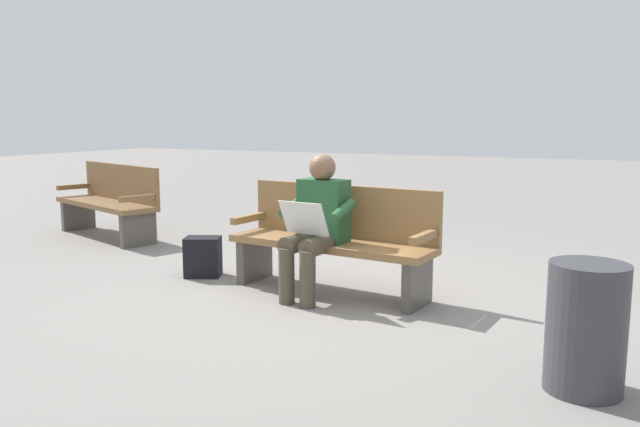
{
  "coord_description": "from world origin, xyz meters",
  "views": [
    {
      "loc": [
        -2.19,
        4.65,
        1.46
      ],
      "look_at": [
        0.02,
        0.15,
        0.7
      ],
      "focal_mm": 34.99,
      "sensor_mm": 36.0,
      "label": 1
    }
  ],
  "objects_px": {
    "bench_near": "(334,238)",
    "bench_far": "(110,200)",
    "person_seated": "(316,222)",
    "trash_bin": "(586,328)",
    "backpack": "(203,257)"
  },
  "relations": [
    {
      "from": "trash_bin",
      "to": "person_seated",
      "type": "bearing_deg",
      "value": -24.97
    },
    {
      "from": "person_seated",
      "to": "backpack",
      "type": "height_order",
      "value": "person_seated"
    },
    {
      "from": "backpack",
      "to": "bench_far",
      "type": "height_order",
      "value": "bench_far"
    },
    {
      "from": "bench_far",
      "to": "person_seated",
      "type": "bearing_deg",
      "value": 179.1
    },
    {
      "from": "trash_bin",
      "to": "backpack",
      "type": "bearing_deg",
      "value": -18.52
    },
    {
      "from": "bench_near",
      "to": "bench_far",
      "type": "distance_m",
      "value": 3.71
    },
    {
      "from": "bench_near",
      "to": "trash_bin",
      "type": "distance_m",
      "value": 2.38
    },
    {
      "from": "bench_near",
      "to": "person_seated",
      "type": "distance_m",
      "value": 0.29
    },
    {
      "from": "bench_near",
      "to": "person_seated",
      "type": "height_order",
      "value": "person_seated"
    },
    {
      "from": "person_seated",
      "to": "trash_bin",
      "type": "height_order",
      "value": "person_seated"
    },
    {
      "from": "person_seated",
      "to": "backpack",
      "type": "xyz_separation_m",
      "value": [
        1.26,
        -0.15,
        -0.45
      ]
    },
    {
      "from": "bench_near",
      "to": "bench_far",
      "type": "xyz_separation_m",
      "value": [
        3.56,
        -1.04,
        0.0
      ]
    },
    {
      "from": "bench_far",
      "to": "trash_bin",
      "type": "xyz_separation_m",
      "value": [
        -5.61,
        2.25,
        -0.11
      ]
    },
    {
      "from": "bench_near",
      "to": "bench_far",
      "type": "height_order",
      "value": "same"
    },
    {
      "from": "bench_near",
      "to": "person_seated",
      "type": "relative_size",
      "value": 1.56
    }
  ]
}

